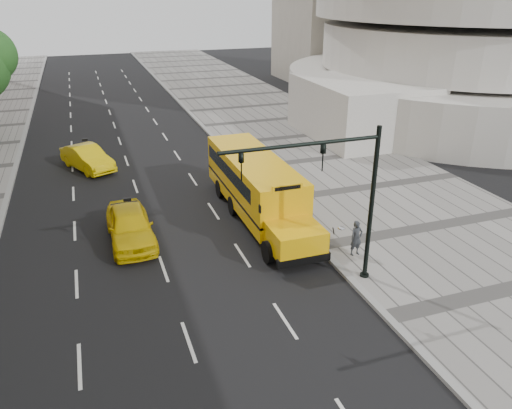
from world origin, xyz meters
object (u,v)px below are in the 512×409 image
object	(u,v)px
taxi_far	(87,158)
traffic_signal	(340,191)
school_bus	(256,182)
taxi_near	(130,226)
pedestrian	(356,238)

from	to	relation	value
taxi_far	traffic_signal	world-z (taller)	traffic_signal
school_bus	taxi_far	bearing A→B (deg)	128.26
school_bus	taxi_far	size ratio (longest dim) A/B	2.48
taxi_near	pedestrian	distance (m)	10.27
taxi_near	pedestrian	xyz separation A→B (m)	(9.11, -4.73, 0.12)
pedestrian	traffic_signal	size ratio (longest dim) A/B	0.25
taxi_near	traffic_signal	distance (m)	10.17
taxi_far	pedestrian	size ratio (longest dim) A/B	2.91
taxi_near	pedestrian	world-z (taller)	pedestrian
taxi_far	taxi_near	bearing A→B (deg)	-107.15
taxi_near	taxi_far	xyz separation A→B (m)	(-1.50, 11.15, -0.07)
school_bus	pedestrian	world-z (taller)	school_bus
pedestrian	taxi_far	bearing A→B (deg)	118.66
school_bus	pedestrian	bearing A→B (deg)	-65.48
school_bus	traffic_signal	distance (m)	7.83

